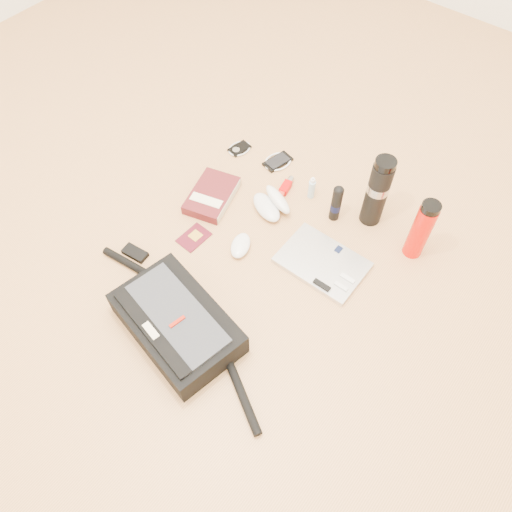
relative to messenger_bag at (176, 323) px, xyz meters
name	(u,v)px	position (x,y,z in m)	size (l,w,h in m)	color
ground	(246,272)	(0.03, 0.31, -0.05)	(4.00, 4.00, 0.00)	tan
messenger_bag	(176,323)	(0.00, 0.00, 0.00)	(0.84, 0.33, 0.12)	black
laptop	(322,263)	(0.22, 0.50, -0.04)	(0.30, 0.21, 0.03)	silver
book	(212,196)	(-0.28, 0.49, -0.03)	(0.21, 0.26, 0.04)	#4E1317
passport	(194,237)	(-0.21, 0.31, -0.05)	(0.09, 0.12, 0.01)	#4B0D18
mouse	(241,245)	(-0.05, 0.38, -0.03)	(0.11, 0.13, 0.04)	silver
sunglasses_case	(272,203)	(-0.07, 0.60, -0.02)	(0.19, 0.18, 0.09)	silver
ipod	(239,149)	(-0.38, 0.77, -0.05)	(0.09, 0.10, 0.01)	black
phone	(278,162)	(-0.20, 0.81, -0.05)	(0.11, 0.13, 0.01)	black
inhaler	(286,187)	(-0.09, 0.71, -0.04)	(0.04, 0.11, 0.03)	#BE0405
spray_bottle	(312,188)	(0.01, 0.74, -0.01)	(0.03, 0.03, 0.10)	#A6CCE1
aerosol_can	(336,203)	(0.13, 0.71, 0.03)	(0.04, 0.04, 0.16)	black
thermos_black	(377,192)	(0.24, 0.79, 0.10)	(0.10, 0.10, 0.30)	black
thermos_red	(421,230)	(0.44, 0.75, 0.07)	(0.09, 0.09, 0.26)	red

